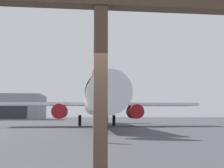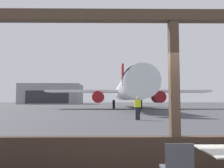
# 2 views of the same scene
# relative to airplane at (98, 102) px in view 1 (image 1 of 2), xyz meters

# --- Properties ---
(ground_plane) EXTENTS (220.00, 220.00, 0.00)m
(ground_plane) POSITION_rel_airplane_xyz_m (-1.69, 6.50, -3.28)
(ground_plane) COLOR #424247
(window_frame) EXTENTS (8.64, 0.24, 3.46)m
(window_frame) POSITION_rel_airplane_xyz_m (-1.69, -33.50, -2.08)
(window_frame) COLOR #38281E
(window_frame) RESTS_ON ground
(airplane) EXTENTS (27.47, 36.00, 10.07)m
(airplane) POSITION_rel_airplane_xyz_m (0.00, 0.00, 0.00)
(airplane) COLOR silver
(airplane) RESTS_ON ground
(ground_crew_worker) EXTENTS (0.49, 0.36, 1.74)m
(ground_crew_worker) POSITION_rel_airplane_xyz_m (-1.01, -21.43, -2.38)
(ground_crew_worker) COLOR black
(ground_crew_worker) RESTS_ON ground
(distant_hangar) EXTENTS (22.38, 15.31, 7.66)m
(distant_hangar) POSITION_rel_airplane_xyz_m (-25.73, 50.81, 0.55)
(distant_hangar) COLOR gray
(distant_hangar) RESTS_ON ground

